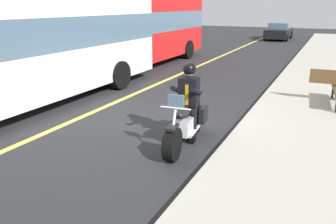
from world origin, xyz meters
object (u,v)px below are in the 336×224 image
Objects in this scene: rider_main at (189,95)px; bus_far at (135,27)px; motorcycle_main at (186,124)px; car_silver at (279,31)px; bus_near at (14,43)px.

rider_main is 9.31m from bus_far.
motorcycle_main is at bearing 6.83° from rider_main.
car_silver is at bearing -175.93° from rider_main.
motorcycle_main is 5.43m from bus_near.
bus_near is (-0.08, -5.21, 0.84)m from rider_main.
bus_near reaches higher than rider_main.
motorcycle_main is 9.54m from bus_far.
bus_near is 2.40× the size of car_silver.
motorcycle_main is 1.28× the size of rider_main.
bus_near reaches higher than car_silver.
car_silver is (-17.06, 4.05, -1.18)m from bus_far.
bus_near is (-0.26, -5.23, 1.42)m from motorcycle_main.
bus_near is at bearing 4.56° from bus_far.
bus_far is 17.57m from car_silver.
bus_near and bus_far have the same top height.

